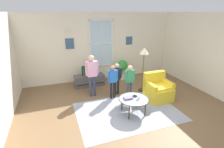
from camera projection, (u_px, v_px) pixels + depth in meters
The scene contains 17 objects.
ground_plane at pixel (131, 115), 4.86m from camera, with size 6.85×6.62×0.02m, color brown.
back_wall at pixel (100, 47), 7.10m from camera, with size 6.25×0.17×2.73m.
area_rug at pixel (128, 111), 5.01m from camera, with size 2.90×2.00×0.01m, color #999EAD.
tv_stand at pixel (89, 80), 6.72m from camera, with size 1.15×0.46×0.42m.
television at pixel (89, 70), 6.58m from camera, with size 0.54×0.08×0.38m.
armchair at pixel (158, 90), 5.64m from camera, with size 0.76×0.74×0.87m.
coffee_table at pixel (134, 100), 4.80m from camera, with size 0.84×0.84×0.46m.
book_stack at pixel (128, 98), 4.78m from camera, with size 0.25×0.16×0.05m.
cup at pixel (139, 97), 4.76m from camera, with size 0.09×0.09×0.11m, color white.
remote_near_books at pixel (136, 96), 4.93m from camera, with size 0.04×0.14×0.02m, color black.
remote_near_cup at pixel (134, 97), 4.89m from camera, with size 0.04×0.14×0.02m, color black.
person_green_shirt at pixel (130, 78), 5.54m from camera, with size 0.35×0.16×1.15m.
person_blue_shirt at pixel (113, 78), 5.54m from camera, with size 0.35×0.16×1.15m.
person_black_shirt at pixel (117, 75), 5.83m from camera, with size 0.34×0.15×1.12m.
person_pink_shirt at pixel (92, 71), 5.64m from camera, with size 0.43×0.20×1.43m.
potted_plant_by_window at pixel (122, 67), 7.22m from camera, with size 0.45×0.45×0.84m.
floor_lamp at pixel (144, 55), 5.90m from camera, with size 0.32×0.32×1.59m.
Camera 1 is at (-1.92, -3.74, 2.73)m, focal length 27.61 mm.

